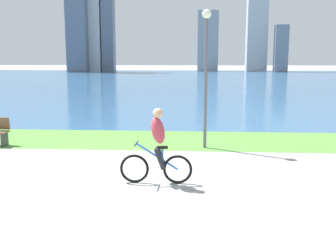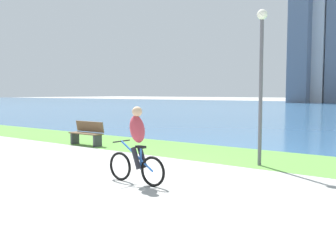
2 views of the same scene
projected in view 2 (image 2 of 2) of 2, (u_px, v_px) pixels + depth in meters
The scene contains 5 objects.
ground_plane at pixel (125, 168), 10.45m from camera, with size 300.00×300.00×0.00m, color #9E9E99.
grass_strip_bayside at pixel (203, 152), 13.36m from camera, with size 120.00×3.30×0.01m, color #59933D.
cyclist_lead at pixel (137, 146), 8.62m from camera, with size 1.62×0.52×1.69m.
bench_near_path at pixel (87, 133), 15.06m from camera, with size 1.50×0.47×0.90m.
lamppost_tall at pixel (261, 65), 10.66m from camera, with size 0.28×0.28×4.20m.
Camera 2 is at (7.25, -7.42, 1.99)m, focal length 42.43 mm.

